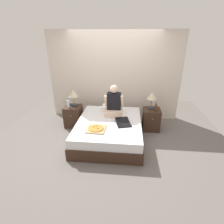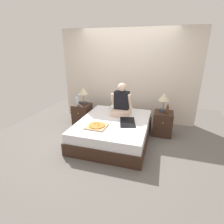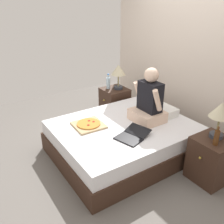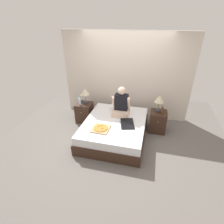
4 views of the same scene
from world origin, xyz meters
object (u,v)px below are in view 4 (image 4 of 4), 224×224
object	(u,v)px
water_bottle	(80,101)
pizza_box	(101,128)
person_seated	(121,105)
laptop	(127,125)
bed	(115,129)
nightstand_right	(158,121)
beer_bottle	(162,111)
nightstand_left	(85,112)
lamp_on_right_nightstand	(159,100)
lamp_on_left_nightstand	(85,93)

from	to	relation	value
water_bottle	pizza_box	distance (m)	1.30
water_bottle	person_seated	world-z (taller)	person_seated
person_seated	laptop	world-z (taller)	person_seated
bed	nightstand_right	xyz separation A→B (m)	(1.07, 0.57, 0.06)
nightstand_right	beer_bottle	world-z (taller)	beer_bottle
nightstand_left	laptop	xyz separation A→B (m)	(1.41, -0.69, 0.20)
lamp_on_right_nightstand	laptop	world-z (taller)	lamp_on_right_nightstand
lamp_on_right_nightstand	beer_bottle	bearing A→B (deg)	-56.31
laptop	pizza_box	size ratio (longest dim) A/B	1.16
lamp_on_left_nightstand	laptop	xyz separation A→B (m)	(1.37, -0.74, -0.41)
laptop	water_bottle	bearing A→B (deg)	158.00
nightstand_left	nightstand_right	bearing A→B (deg)	0.00
water_bottle	pizza_box	world-z (taller)	water_bottle
lamp_on_right_nightstand	pizza_box	world-z (taller)	lamp_on_right_nightstand
bed	water_bottle	xyz separation A→B (m)	(-1.15, 0.48, 0.46)
water_bottle	lamp_on_right_nightstand	world-z (taller)	lamp_on_right_nightstand
bed	person_seated	world-z (taller)	person_seated
lamp_on_right_nightstand	laptop	size ratio (longest dim) A/B	0.93
lamp_on_left_nightstand	nightstand_right	xyz separation A→B (m)	(2.09, -0.05, -0.61)
water_bottle	beer_bottle	bearing A→B (deg)	-0.25
person_seated	pizza_box	size ratio (longest dim) A/B	1.87
bed	beer_bottle	world-z (taller)	beer_bottle
pizza_box	lamp_on_right_nightstand	bearing A→B (deg)	39.34
nightstand_left	laptop	bearing A→B (deg)	-26.13
bed	laptop	bearing A→B (deg)	-19.68
nightstand_right	nightstand_left	bearing A→B (deg)	180.00
water_bottle	nightstand_right	size ratio (longest dim) A/B	0.48
nightstand_right	person_seated	xyz separation A→B (m)	(-0.99, -0.19, 0.47)
lamp_on_left_nightstand	lamp_on_right_nightstand	bearing A→B (deg)	0.00
water_bottle	lamp_on_right_nightstand	xyz separation A→B (m)	(2.18, 0.14, 0.22)
nightstand_left	water_bottle	xyz separation A→B (m)	(-0.08, -0.09, 0.40)
lamp_on_right_nightstand	bed	bearing A→B (deg)	-149.15
lamp_on_left_nightstand	lamp_on_right_nightstand	distance (m)	2.06
nightstand_left	lamp_on_right_nightstand	xyz separation A→B (m)	(2.10, 0.05, 0.61)
water_bottle	pizza_box	xyz separation A→B (m)	(0.91, -0.91, -0.20)
pizza_box	lamp_on_left_nightstand	bearing A→B (deg)	126.89
beer_bottle	laptop	bearing A→B (deg)	-143.20
beer_bottle	nightstand_left	bearing A→B (deg)	177.40
laptop	nightstand_right	bearing A→B (deg)	43.80
person_seated	pizza_box	xyz separation A→B (m)	(-0.32, -0.81, -0.27)
lamp_on_left_nightstand	person_seated	xyz separation A→B (m)	(1.11, -0.24, -0.15)
bed	water_bottle	distance (m)	1.32
bed	beer_bottle	size ratio (longest dim) A/B	8.35
beer_bottle	person_seated	size ratio (longest dim) A/B	0.29
water_bottle	beer_bottle	world-z (taller)	water_bottle
lamp_on_right_nightstand	pizza_box	bearing A→B (deg)	-140.66
nightstand_right	laptop	world-z (taller)	nightstand_right
lamp_on_left_nightstand	lamp_on_right_nightstand	xyz separation A→B (m)	(2.06, 0.00, 0.00)
nightstand_left	lamp_on_right_nightstand	size ratio (longest dim) A/B	1.28
laptop	bed	bearing A→B (deg)	160.32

